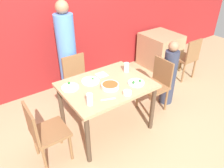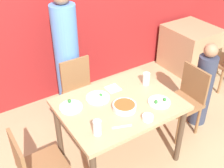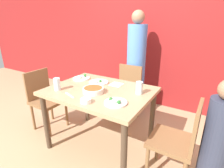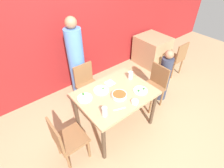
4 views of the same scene
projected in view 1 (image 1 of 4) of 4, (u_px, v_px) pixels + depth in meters
ground_plane at (107, 127)px, 3.28m from camera, size 10.00×10.00×0.00m
wall_back at (55, 14)px, 3.63m from camera, size 10.00×0.06×2.70m
dining_table at (106, 90)px, 2.93m from camera, size 1.17×0.88×0.76m
chair_adult_spot at (78, 79)px, 3.56m from camera, size 0.40×0.40×0.85m
chair_child_spot at (156, 83)px, 3.46m from camera, size 0.40×0.40×0.85m
chair_empty_left at (44, 131)px, 2.55m from camera, size 0.40×0.40×0.85m
person_adult at (67, 55)px, 3.62m from camera, size 0.30×0.30×1.65m
person_child at (169, 75)px, 3.57m from camera, size 0.22×0.22×1.11m
bowl_curry at (110, 86)px, 2.79m from camera, size 0.23×0.23×0.06m
plate_rice_adult at (90, 81)px, 2.93m from camera, size 0.24×0.24×0.05m
plate_rice_child at (136, 82)px, 2.89m from camera, size 0.22×0.22×0.06m
plate_noodles at (70, 87)px, 2.80m from camera, size 0.22×0.22×0.06m
bowl_rice_small at (127, 93)px, 2.67m from camera, size 0.10×0.10×0.04m
glass_water_tall at (126, 67)px, 3.14m from camera, size 0.07×0.07×0.14m
glass_water_short at (90, 99)px, 2.47m from camera, size 0.07×0.07×0.14m
napkin_folded at (102, 75)px, 3.09m from camera, size 0.14×0.14×0.01m
fork_steel at (108, 99)px, 2.59m from camera, size 0.18×0.08×0.01m
background_table at (160, 50)px, 4.84m from camera, size 0.71×0.77×0.73m
chair_background at (187, 57)px, 4.29m from camera, size 0.40×0.40×0.85m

